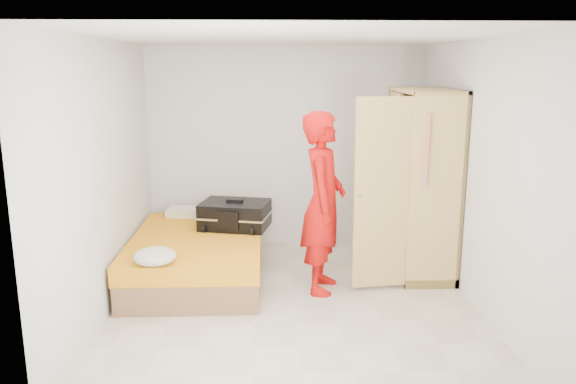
{
  "coord_description": "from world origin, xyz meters",
  "views": [
    {
      "loc": [
        -0.26,
        -5.29,
        2.35
      ],
      "look_at": [
        -0.04,
        0.68,
        1.0
      ],
      "focal_mm": 35.0,
      "sensor_mm": 36.0,
      "label": 1
    }
  ],
  "objects_px": {
    "wardrobe": "(419,188)",
    "suitcase": "(235,215)",
    "round_cushion": "(155,256)",
    "person": "(323,203)",
    "bed": "(198,257)"
  },
  "relations": [
    {
      "from": "wardrobe",
      "to": "suitcase",
      "type": "height_order",
      "value": "wardrobe"
    },
    {
      "from": "person",
      "to": "suitcase",
      "type": "height_order",
      "value": "person"
    },
    {
      "from": "wardrobe",
      "to": "person",
      "type": "height_order",
      "value": "wardrobe"
    },
    {
      "from": "bed",
      "to": "round_cushion",
      "type": "height_order",
      "value": "round_cushion"
    },
    {
      "from": "wardrobe",
      "to": "round_cushion",
      "type": "distance_m",
      "value": 3.0
    },
    {
      "from": "suitcase",
      "to": "round_cushion",
      "type": "relative_size",
      "value": 2.18
    },
    {
      "from": "wardrobe",
      "to": "round_cushion",
      "type": "relative_size",
      "value": 5.19
    },
    {
      "from": "suitcase",
      "to": "bed",
      "type": "bearing_deg",
      "value": -129.76
    },
    {
      "from": "round_cushion",
      "to": "suitcase",
      "type": "bearing_deg",
      "value": 60.23
    },
    {
      "from": "bed",
      "to": "wardrobe",
      "type": "xyz_separation_m",
      "value": [
        2.5,
        0.13,
        0.75
      ]
    },
    {
      "from": "wardrobe",
      "to": "round_cushion",
      "type": "xyz_separation_m",
      "value": [
        -2.79,
        -1.03,
        -0.42
      ]
    },
    {
      "from": "wardrobe",
      "to": "person",
      "type": "relative_size",
      "value": 1.1
    },
    {
      "from": "wardrobe",
      "to": "suitcase",
      "type": "relative_size",
      "value": 2.38
    },
    {
      "from": "bed",
      "to": "wardrobe",
      "type": "bearing_deg",
      "value": 2.97
    },
    {
      "from": "person",
      "to": "round_cushion",
      "type": "xyz_separation_m",
      "value": [
        -1.66,
        -0.54,
        -0.38
      ]
    }
  ]
}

